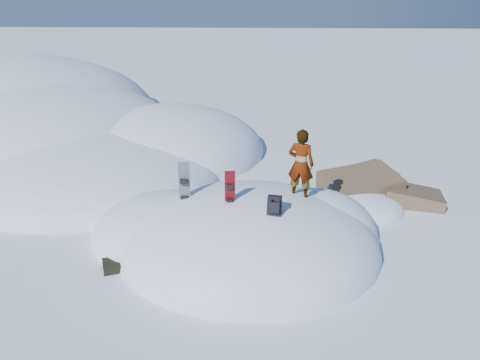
{
  "coord_description": "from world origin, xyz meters",
  "views": [
    {
      "loc": [
        0.14,
        -10.77,
        6.64
      ],
      "look_at": [
        -0.24,
        0.3,
        1.85
      ],
      "focal_mm": 35.0,
      "sensor_mm": 36.0,
      "label": 1
    }
  ],
  "objects_px": {
    "snowboard_red": "(230,195)",
    "backpack": "(275,206)",
    "person": "(301,164)",
    "snowboard_dark": "(184,191)"
  },
  "relations": [
    {
      "from": "snowboard_dark",
      "to": "snowboard_red",
      "type": "bearing_deg",
      "value": -27.0
    },
    {
      "from": "snowboard_red",
      "to": "snowboard_dark",
      "type": "relative_size",
      "value": 0.86
    },
    {
      "from": "snowboard_dark",
      "to": "person",
      "type": "xyz_separation_m",
      "value": [
        3.03,
        0.15,
        0.75
      ]
    },
    {
      "from": "snowboard_dark",
      "to": "person",
      "type": "distance_m",
      "value": 3.13
    },
    {
      "from": "snowboard_red",
      "to": "backpack",
      "type": "bearing_deg",
      "value": -33.85
    },
    {
      "from": "snowboard_red",
      "to": "person",
      "type": "distance_m",
      "value": 2.02
    },
    {
      "from": "snowboard_red",
      "to": "person",
      "type": "height_order",
      "value": "person"
    },
    {
      "from": "snowboard_dark",
      "to": "backpack",
      "type": "relative_size",
      "value": 2.88
    },
    {
      "from": "person",
      "to": "snowboard_dark",
      "type": "bearing_deg",
      "value": 20.86
    },
    {
      "from": "snowboard_dark",
      "to": "backpack",
      "type": "distance_m",
      "value": 2.57
    }
  ]
}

